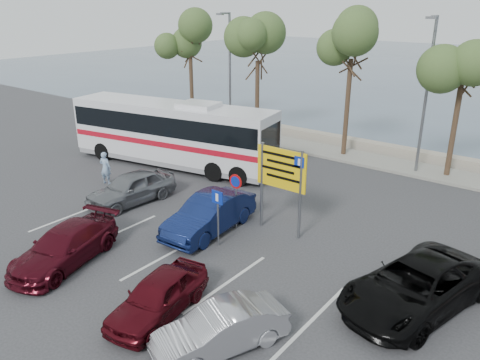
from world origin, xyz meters
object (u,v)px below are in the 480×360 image
Objects in this scene: coach_bus_left at (172,135)px; car_red at (158,296)px; street_lamp_left at (229,68)px; car_maroon at (65,246)px; suv_black at (416,286)px; car_silver_a at (131,188)px; street_lamp_right at (427,89)px; car_blue at (210,214)px; pedestrian_near at (105,168)px; direction_sign at (281,175)px; car_silver_b at (221,329)px.

coach_bus_left is 3.33× the size of car_red.
street_lamp_left reaches higher than car_maroon.
car_red is 7.69m from suv_black.
car_silver_a reaches higher than car_red.
street_lamp_left is 1.00× the size of street_lamp_right.
car_blue is (-4.25, -12.02, -3.85)m from street_lamp_right.
pedestrian_near reaches higher than suv_black.
street_lamp_left is 15.24m from direction_sign.
street_lamp_left is 0.65× the size of coach_bus_left.
direction_sign is at bearing 178.73° from suv_black.
car_red reaches higher than car_silver_b.
suv_black is (5.85, 5.00, 0.11)m from car_red.
car_silver_a is 10.82m from car_silver_b.
street_lamp_right is 17.49m from car_silver_b.
car_red is (9.57, -10.00, -1.11)m from coach_bus_left.
car_maroon is at bearing -59.73° from car_silver_a.
car_red is at bearing -157.15° from car_silver_b.
street_lamp_right is at bearing 31.58° from coach_bus_left.
car_blue is at bearing 105.88° from car_red.
street_lamp_right is 17.57m from car_red.
coach_bus_left is (-11.42, -7.02, -2.85)m from street_lamp_right.
car_blue is 5.55m from car_maroon.
direction_sign is 10.01m from coach_bus_left.
street_lamp_right is at bearing 57.66° from car_silver_a.
car_red is (11.15, -17.02, -3.97)m from street_lamp_left.
coach_bus_left is at bearing 141.09° from car_blue.
car_blue is 1.23× the size of car_red.
suv_black is (13.05, 0.00, 0.02)m from car_silver_a.
car_silver_a is at bearing 135.46° from car_red.
car_silver_b is 2.18× the size of pedestrian_near.
car_red is 11.69m from pedestrian_near.
street_lamp_right is 2.17× the size of car_silver_b.
street_lamp_left reaches higher than car_silver_a.
car_silver_a is at bearing -64.62° from coach_bus_left.
suv_black is 3.16× the size of pedestrian_near.
coach_bus_left is 8.80m from car_blue.
suv_black is at bearing -35.26° from street_lamp_left.
car_silver_b is (0.55, -17.02, -3.99)m from street_lamp_right.
car_silver_a is at bearing -166.47° from direction_sign.
car_silver_b is at bearing -22.88° from car_silver_a.
car_red is at bearing -88.73° from direction_sign.
coach_bus_left reaches higher than car_maroon.
pedestrian_near is (1.00, -11.23, -3.75)m from street_lamp_left.
coach_bus_left is at bearing -148.42° from street_lamp_right.
suv_black is at bearing 9.76° from car_maroon.
coach_bus_left is 5.63m from car_silver_a.
car_silver_b is at bearing -88.14° from street_lamp_right.
street_lamp_left and street_lamp_right have the same top height.
pedestrian_near is (-12.55, 5.78, 0.24)m from car_silver_b.
car_silver_b is (2.40, 0.00, -0.02)m from car_red.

